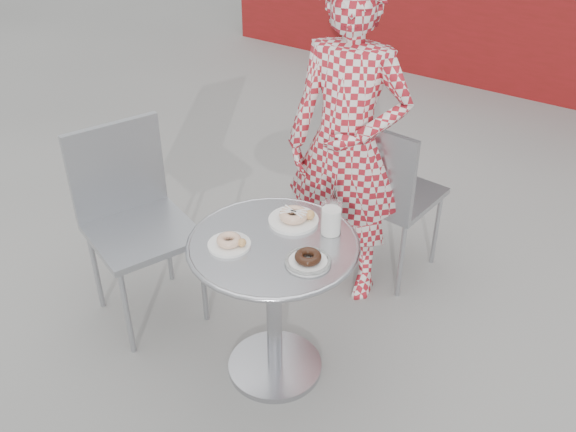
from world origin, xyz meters
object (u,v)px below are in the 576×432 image
Objects in this scene: plate_far at (294,217)px; bistro_table at (274,276)px; seated_person at (347,146)px; plate_checker at (308,260)px; chair_far at (389,224)px; chair_left at (146,264)px; milk_cup at (331,220)px; plate_near at (230,242)px.

bistro_table is at bearing -85.58° from plate_far.
bistro_table is at bearing -93.76° from seated_person.
seated_person is 9.07× the size of plate_checker.
seated_person reaches higher than chair_far.
milk_cup is (0.86, 0.21, 0.46)m from chair_left.
bistro_table is 0.96m from chair_far.
seated_person reaches higher than plate_checker.
bistro_table is at bearing 169.91° from plate_checker.
chair_far reaches higher than plate_far.
plate_far is 0.28m from plate_checker.
plate_far is 1.23× the size of plate_near.
chair_far is 0.88m from plate_far.
milk_cup is at bearing 5.04° from plate_far.
plate_near is 0.31m from plate_checker.
milk_cup is at bearing 46.94° from plate_near.
bistro_table is at bearing -66.76° from chair_left.
chair_left is 5.62× the size of plate_near.
chair_far is 0.56× the size of seated_person.
chair_far is 1.14m from plate_near.
plate_far is at bearing 68.24° from plate_near.
plate_far is at bearing 134.17° from plate_checker.
chair_left is at bearing -166.40° from milk_cup.
plate_near is (-0.05, -0.79, -0.09)m from seated_person.
plate_checker reaches higher than bistro_table.
milk_cup is at bearing -55.43° from chair_left.
chair_far reaches higher than plate_near.
plate_near reaches higher than bistro_table.
seated_person is at bearing -20.98° from chair_left.
milk_cup is (0.15, 0.18, 0.23)m from bistro_table.
milk_cup reaches higher than plate_checker.
seated_person is 7.75× the size of plate_far.
milk_cup is (0.27, 0.29, 0.05)m from plate_near.
plate_near is at bearing -103.44° from seated_person.
plate_near is (0.59, -0.08, 0.41)m from chair_left.
seated_person is at bearing 96.51° from plate_far.
milk_cup is (0.22, -0.50, -0.04)m from seated_person.
seated_person reaches higher than chair_left.
chair_far is 1.06m from plate_checker.
bistro_table is 4.14× the size of plate_near.
plate_near is (-0.19, -1.04, 0.43)m from chair_far.
seated_person is (-0.07, 0.68, 0.27)m from bistro_table.
chair_left is at bearing -141.73° from seated_person.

